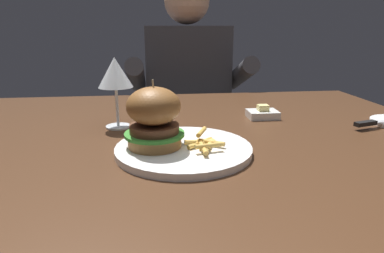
{
  "coord_description": "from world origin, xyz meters",
  "views": [
    {
      "loc": [
        -0.09,
        -0.75,
        0.98
      ],
      "look_at": [
        -0.01,
        -0.09,
        0.78
      ],
      "focal_mm": 32.0,
      "sensor_mm": 36.0,
      "label": 1
    }
  ],
  "objects_px": {
    "wine_glass": "(115,74)",
    "butter_dish": "(263,114)",
    "burger_sandwich": "(154,117)",
    "main_plate": "(184,149)",
    "diner_person": "(187,120)"
  },
  "relations": [
    {
      "from": "main_plate",
      "to": "burger_sandwich",
      "type": "distance_m",
      "value": 0.09
    },
    {
      "from": "burger_sandwich",
      "to": "wine_glass",
      "type": "height_order",
      "value": "wine_glass"
    },
    {
      "from": "burger_sandwich",
      "to": "diner_person",
      "type": "distance_m",
      "value": 0.92
    },
    {
      "from": "burger_sandwich",
      "to": "diner_person",
      "type": "height_order",
      "value": "diner_person"
    },
    {
      "from": "main_plate",
      "to": "butter_dish",
      "type": "xyz_separation_m",
      "value": [
        0.24,
        0.24,
        0.0
      ]
    },
    {
      "from": "main_plate",
      "to": "butter_dish",
      "type": "bearing_deg",
      "value": 45.34
    },
    {
      "from": "burger_sandwich",
      "to": "butter_dish",
      "type": "relative_size",
      "value": 1.63
    },
    {
      "from": "burger_sandwich",
      "to": "diner_person",
      "type": "xyz_separation_m",
      "value": [
        0.15,
        0.87,
        -0.25
      ]
    },
    {
      "from": "main_plate",
      "to": "diner_person",
      "type": "distance_m",
      "value": 0.9
    },
    {
      "from": "main_plate",
      "to": "butter_dish",
      "type": "distance_m",
      "value": 0.34
    },
    {
      "from": "wine_glass",
      "to": "butter_dish",
      "type": "xyz_separation_m",
      "value": [
        0.38,
        0.05,
        -0.12
      ]
    },
    {
      "from": "main_plate",
      "to": "diner_person",
      "type": "bearing_deg",
      "value": 83.57
    },
    {
      "from": "burger_sandwich",
      "to": "butter_dish",
      "type": "height_order",
      "value": "burger_sandwich"
    },
    {
      "from": "diner_person",
      "to": "wine_glass",
      "type": "bearing_deg",
      "value": -109.45
    },
    {
      "from": "burger_sandwich",
      "to": "wine_glass",
      "type": "relative_size",
      "value": 0.77
    }
  ]
}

